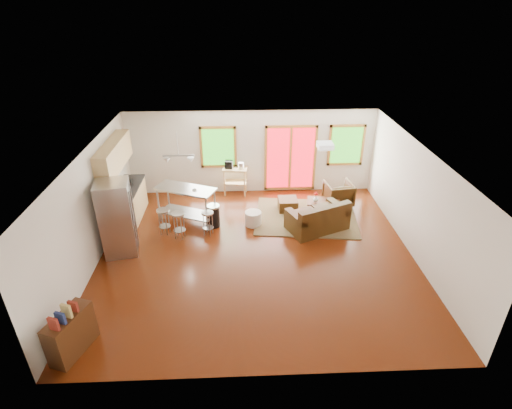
{
  "coord_description": "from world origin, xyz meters",
  "views": [
    {
      "loc": [
        -0.37,
        -8.0,
        5.62
      ],
      "look_at": [
        0.0,
        0.3,
        1.2
      ],
      "focal_mm": 28.0,
      "sensor_mm": 36.0,
      "label": 1
    }
  ],
  "objects_px": {
    "armchair": "(338,193)",
    "island": "(186,199)",
    "coffee_table": "(324,203)",
    "ottoman": "(288,205)",
    "kitchen_cart": "(234,172)",
    "rug": "(306,217)",
    "loveseat": "(318,219)",
    "refrigerator": "(117,218)"
  },
  "relations": [
    {
      "from": "rug",
      "to": "ottoman",
      "type": "relative_size",
      "value": 5.18
    },
    {
      "from": "armchair",
      "to": "ottoman",
      "type": "bearing_deg",
      "value": 2.44
    },
    {
      "from": "ottoman",
      "to": "refrigerator",
      "type": "relative_size",
      "value": 0.29
    },
    {
      "from": "kitchen_cart",
      "to": "armchair",
      "type": "bearing_deg",
      "value": -15.38
    },
    {
      "from": "armchair",
      "to": "refrigerator",
      "type": "xyz_separation_m",
      "value": [
        -5.81,
        -2.2,
        0.54
      ]
    },
    {
      "from": "coffee_table",
      "to": "ottoman",
      "type": "bearing_deg",
      "value": 168.77
    },
    {
      "from": "refrigerator",
      "to": "kitchen_cart",
      "type": "relative_size",
      "value": 1.67
    },
    {
      "from": "island",
      "to": "loveseat",
      "type": "bearing_deg",
      "value": -9.58
    },
    {
      "from": "coffee_table",
      "to": "ottoman",
      "type": "relative_size",
      "value": 1.89
    },
    {
      "from": "armchair",
      "to": "refrigerator",
      "type": "height_order",
      "value": "refrigerator"
    },
    {
      "from": "coffee_table",
      "to": "island",
      "type": "relative_size",
      "value": 0.59
    },
    {
      "from": "island",
      "to": "coffee_table",
      "type": "bearing_deg",
      "value": 4.82
    },
    {
      "from": "armchair",
      "to": "island",
      "type": "relative_size",
      "value": 0.45
    },
    {
      "from": "loveseat",
      "to": "coffee_table",
      "type": "relative_size",
      "value": 1.72
    },
    {
      "from": "coffee_table",
      "to": "refrigerator",
      "type": "xyz_separation_m",
      "value": [
        -5.28,
        -1.71,
        0.61
      ]
    },
    {
      "from": "loveseat",
      "to": "refrigerator",
      "type": "distance_m",
      "value": 5.05
    },
    {
      "from": "coffee_table",
      "to": "kitchen_cart",
      "type": "bearing_deg",
      "value": 152.37
    },
    {
      "from": "rug",
      "to": "kitchen_cart",
      "type": "distance_m",
      "value": 2.66
    },
    {
      "from": "kitchen_cart",
      "to": "refrigerator",
      "type": "bearing_deg",
      "value": -131.97
    },
    {
      "from": "ottoman",
      "to": "kitchen_cart",
      "type": "relative_size",
      "value": 0.49
    },
    {
      "from": "ottoman",
      "to": "island",
      "type": "bearing_deg",
      "value": -169.53
    },
    {
      "from": "loveseat",
      "to": "armchair",
      "type": "bearing_deg",
      "value": 34.65
    },
    {
      "from": "coffee_table",
      "to": "armchair",
      "type": "xyz_separation_m",
      "value": [
        0.53,
        0.49,
        0.07
      ]
    },
    {
      "from": "rug",
      "to": "loveseat",
      "type": "xyz_separation_m",
      "value": [
        0.21,
        -0.66,
        0.31
      ]
    },
    {
      "from": "ottoman",
      "to": "refrigerator",
      "type": "xyz_separation_m",
      "value": [
        -4.27,
        -1.91,
        0.75
      ]
    },
    {
      "from": "island",
      "to": "kitchen_cart",
      "type": "height_order",
      "value": "kitchen_cart"
    },
    {
      "from": "loveseat",
      "to": "kitchen_cart",
      "type": "distance_m",
      "value": 3.18
    },
    {
      "from": "kitchen_cart",
      "to": "rug",
      "type": "bearing_deg",
      "value": -38.46
    },
    {
      "from": "rug",
      "to": "ottoman",
      "type": "xyz_separation_m",
      "value": [
        -0.46,
        0.46,
        0.17
      ]
    },
    {
      "from": "loveseat",
      "to": "refrigerator",
      "type": "xyz_separation_m",
      "value": [
        -4.95,
        -0.79,
        0.6
      ]
    },
    {
      "from": "armchair",
      "to": "kitchen_cart",
      "type": "bearing_deg",
      "value": -23.56
    },
    {
      "from": "ottoman",
      "to": "loveseat",
      "type": "bearing_deg",
      "value": -58.92
    },
    {
      "from": "coffee_table",
      "to": "ottoman",
      "type": "xyz_separation_m",
      "value": [
        -1.01,
        0.2,
        -0.14
      ]
    },
    {
      "from": "loveseat",
      "to": "ottoman",
      "type": "distance_m",
      "value": 1.31
    },
    {
      "from": "armchair",
      "to": "island",
      "type": "bearing_deg",
      "value": 2.34
    },
    {
      "from": "rug",
      "to": "kitchen_cart",
      "type": "relative_size",
      "value": 2.52
    },
    {
      "from": "rug",
      "to": "ottoman",
      "type": "bearing_deg",
      "value": 135.37
    },
    {
      "from": "loveseat",
      "to": "ottoman",
      "type": "bearing_deg",
      "value": 97.23
    },
    {
      "from": "coffee_table",
      "to": "kitchen_cart",
      "type": "distance_m",
      "value": 2.9
    },
    {
      "from": "rug",
      "to": "kitchen_cart",
      "type": "xyz_separation_m",
      "value": [
        -2.0,
        1.59,
        0.74
      ]
    },
    {
      "from": "loveseat",
      "to": "island",
      "type": "bearing_deg",
      "value": 146.57
    },
    {
      "from": "rug",
      "to": "refrigerator",
      "type": "xyz_separation_m",
      "value": [
        -4.74,
        -1.45,
        0.91
      ]
    }
  ]
}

